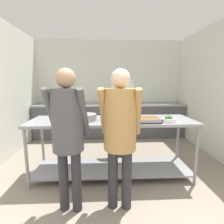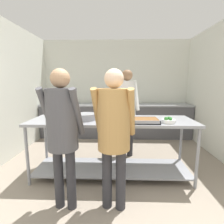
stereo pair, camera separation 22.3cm
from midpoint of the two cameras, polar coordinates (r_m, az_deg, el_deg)
name	(u,v)px [view 2 (the right image)]	position (r m, az deg, el deg)	size (l,w,h in m)	color
wall_rear	(116,88)	(5.10, 2.50, 7.86)	(4.17, 0.06, 2.65)	silver
back_counter	(116,120)	(4.84, 2.47, -2.66)	(4.01, 0.65, 0.90)	#4C4C51
serving_counter	(112,138)	(2.77, 2.26, -8.49)	(2.49, 0.75, 0.92)	gray
plate_stack	(63,117)	(2.84, -13.58, -1.46)	(0.24, 0.24, 0.06)	white
sauce_pan	(86,117)	(2.66, -6.22, -1.50)	(0.45, 0.31, 0.10)	gray
serving_tray_vegetables	(115,118)	(2.71, 3.34, -1.86)	(0.36, 0.33, 0.05)	gray
serving_tray_roast	(144,120)	(2.56, 12.93, -2.74)	(0.41, 0.31, 0.05)	gray
broccoli_bowl	(168,121)	(2.60, 20.30, -2.68)	(0.19, 0.19, 0.09)	silver
guest_serving_left	(62,125)	(1.99, -12.85, -4.34)	(0.47, 0.37, 1.63)	#2D2D33
guest_serving_right	(114,126)	(1.95, 3.92, -4.70)	(0.50, 0.38, 1.63)	#2D2D33
cook_behind_counter	(127,104)	(3.43, 6.70, 2.63)	(0.50, 0.40, 1.72)	#2D2D33
water_bottle	(62,99)	(4.95, -14.64, 3.99)	(0.08, 0.08, 0.26)	#23602D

